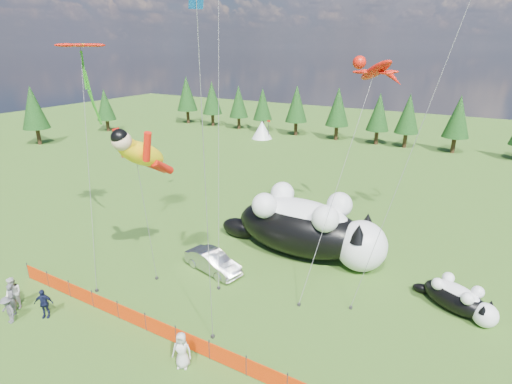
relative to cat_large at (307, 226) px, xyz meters
The scene contains 16 objects.
ground 9.29m from the cat_large, 108.94° to the right, with size 160.00×160.00×0.00m, color #15370A.
safety_fence 12.03m from the cat_large, 104.26° to the right, with size 22.06×0.06×1.10m.
tree_line 36.61m from the cat_large, 94.61° to the left, with size 90.00×4.00×8.00m, color black, non-canonical shape.
festival_tents 32.47m from the cat_large, 75.62° to the left, with size 50.00×3.20×2.80m, color white, non-canonical shape.
cat_large is the anchor object (origin of this frame).
cat_small 10.03m from the cat_large, 10.72° to the right, with size 4.52×3.07×1.74m.
car 6.86m from the cat_large, 130.53° to the right, with size 1.45×4.15×1.37m, color #ACADB1.
spectator_a 18.09m from the cat_large, 128.71° to the right, with size 0.65×0.43×1.79m, color #505054.
spectator_b 18.05m from the cat_large, 130.17° to the right, with size 0.93×0.55×1.90m, color beige.
spectator_c 16.47m from the cat_large, 125.25° to the right, with size 0.99×0.51×1.69m, color #131734.
spectator_d 18.18m from the cat_large, 126.06° to the right, with size 1.00×0.52×1.55m, color #505054.
spectator_e 12.62m from the cat_large, 93.34° to the right, with size 0.89×0.58×1.82m, color beige.
superhero_kite 12.02m from the cat_large, 131.82° to the right, with size 4.09×4.43×10.13m.
gecko_kite 11.49m from the cat_large, 63.56° to the left, with size 5.77×13.74×16.11m.
flower_kite 18.41m from the cat_large, 154.72° to the right, with size 5.54×5.92×14.90m.
diamond_kite_c 16.53m from the cat_large, 91.01° to the right, with size 0.95×1.23×16.06m.
Camera 1 is at (12.26, -14.84, 13.75)m, focal length 28.00 mm.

